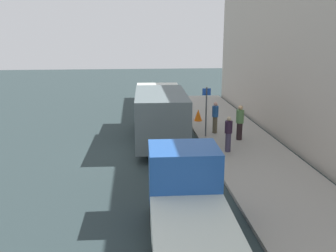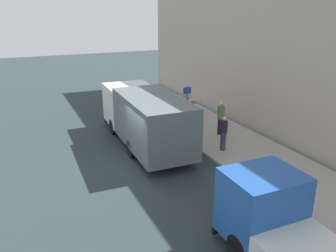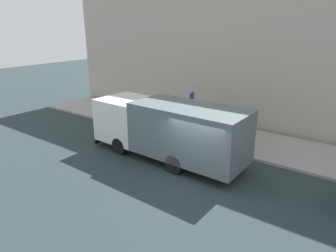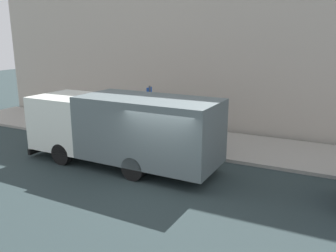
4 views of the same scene
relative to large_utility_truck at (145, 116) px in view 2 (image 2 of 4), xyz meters
name	(u,v)px [view 2 (image 2 of 4)]	position (x,y,z in m)	size (l,w,h in m)	color
ground	(143,165)	(-0.96, -2.21, -1.53)	(80.00, 80.00, 0.00)	#263435
sidewalk	(236,146)	(4.01, -2.21, -1.46)	(3.94, 30.00, 0.14)	#9C9890
building_facade	(285,44)	(6.48, -2.21, 3.40)	(0.50, 30.00, 9.86)	#B3A99C
large_utility_truck	(145,116)	(0.00, 0.00, 0.00)	(2.62, 7.78, 2.74)	silver
small_flatbed_truck	(293,241)	(0.09, -9.93, -0.42)	(2.11, 5.46, 2.39)	#204F9D
pedestrian_walking	(192,113)	(3.09, 0.80, -0.47)	(0.37, 0.37, 1.73)	brown
pedestrian_standing	(221,117)	(4.07, -0.62, -0.44)	(0.46, 0.46, 1.80)	black
pedestrian_third	(224,133)	(3.01, -2.49, -0.51)	(0.36, 0.36, 1.67)	#3F3952
traffic_cone_orange	(163,110)	(2.65, 3.71, -1.03)	(0.50, 0.50, 0.72)	orange
street_sign_post	(187,106)	(2.46, 0.17, 0.17)	(0.44, 0.08, 2.64)	#4C5156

